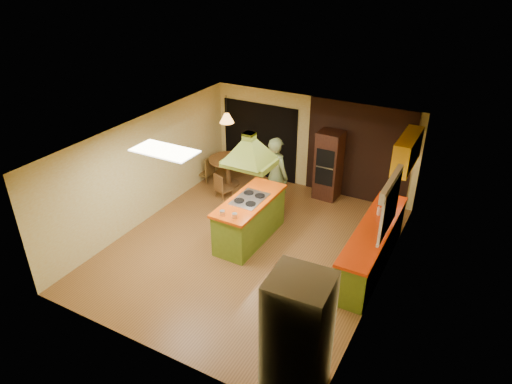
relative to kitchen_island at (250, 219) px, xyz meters
The scene contains 21 objects.
ground 0.61m from the kitchen_island, 58.52° to the right, with size 6.50×6.50×0.00m, color #91602F.
room_walls 0.82m from the kitchen_island, 58.52° to the right, with size 5.50×6.50×6.50m.
ceiling_plane 2.02m from the kitchen_island, 58.52° to the right, with size 6.50×6.50×0.00m, color silver.
brick_panel 3.35m from the kitchen_island, 64.09° to the left, with size 2.64×0.03×2.50m, color #381E14.
nook_opening 3.27m from the kitchen_island, 114.22° to the left, with size 2.20×0.03×2.10m, color black.
right_counter 2.65m from the kitchen_island, ahead, with size 0.62×3.05×0.92m.
upper_cabinets 3.64m from the kitchen_island, 34.79° to the left, with size 0.34×1.40×0.70m, color yellow.
window_right 3.14m from the kitchen_island, ahead, with size 0.12×1.35×1.06m.
fluor_panel 2.64m from the kitchen_island, 121.73° to the right, with size 1.20×0.60×0.03m, color white.
kitchen_island is the anchor object (origin of this frame).
range_hood 1.75m from the kitchen_island, 104.04° to the right, with size 1.01×0.73×0.79m.
man 1.43m from the kitchen_island, 92.12° to the left, with size 0.70×0.46×1.92m, color #4A552D.
refrigerator 4.01m from the kitchen_island, 51.24° to the right, with size 0.83×0.78×2.01m, color silver.
wall_oven 2.80m from the kitchen_island, 73.25° to the left, with size 0.61×0.62×1.79m.
dining_table 2.70m from the kitchen_island, 131.59° to the left, with size 1.03×1.03×0.77m.
chair_left 3.15m from the kitchen_island, 142.40° to the left, with size 0.40×0.40×0.73m, color brown, non-canonical shape.
chair_near 2.07m from the kitchen_island, 138.40° to the left, with size 0.37×0.37×0.67m, color brown, non-canonical shape.
pendant_lamp 3.04m from the kitchen_island, 131.59° to the left, with size 0.37×0.37×0.24m, color #FF9E3F.
canister_large 2.90m from the kitchen_island, 25.20° to the left, with size 0.14×0.14×0.20m, color #F6E9C6.
canister_medium 2.97m from the kitchen_island, 28.14° to the left, with size 0.12×0.12×0.17m, color beige.
canister_small 2.75m from the kitchen_island, 17.87° to the left, with size 0.12×0.12×0.16m, color #F8E9C8.
Camera 1 is at (3.99, -7.10, 5.73)m, focal length 32.00 mm.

